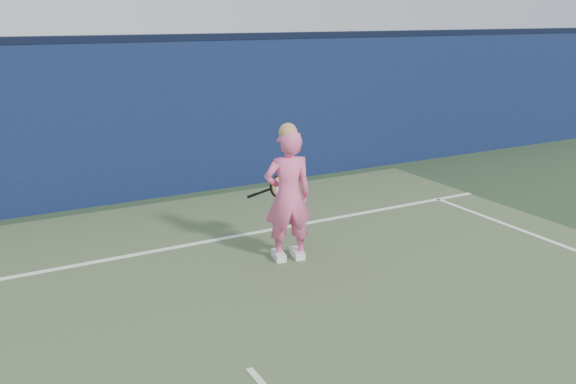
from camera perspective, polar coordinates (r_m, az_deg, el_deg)
backstop_wall at (r=9.97m, az=-17.41°, el=6.00°), size 24.00×0.40×2.50m
wall_cap at (r=9.84m, az=-18.06°, el=13.46°), size 24.00×0.42×0.10m
player at (r=7.31m, az=-0.00°, el=-0.31°), size 0.65×0.50×1.69m
racket at (r=7.72m, az=-0.92°, el=0.47°), size 0.57×0.17×0.31m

